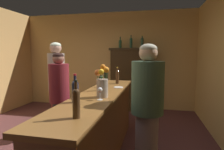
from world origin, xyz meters
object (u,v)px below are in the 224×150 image
wine_bottle_riesling (75,90)px  display_bottle_center (142,42)px  bar_counter (99,127)px  wine_glass_front (100,91)px  patron_redhead (60,98)px  wine_bottle_pinot (117,76)px  wine_bottle_merlot (106,76)px  display_bottle_midleft (131,42)px  bartender (147,109)px  wine_glass_mid (103,81)px  cheese_plate (118,87)px  display_bottle_left (120,43)px  wine_bottle_chardonnay (76,101)px  display_cabinet (131,78)px  patron_in_grey (57,84)px  wine_bottle_syrah (101,82)px  flower_arrangement (102,84)px

wine_bottle_riesling → display_bottle_center: 3.30m
bar_counter → wine_glass_front: size_ratio=18.72×
patron_redhead → wine_bottle_pinot: bearing=65.3°
wine_bottle_merlot → display_bottle_midleft: bearing=81.4°
bar_counter → wine_bottle_pinot: wine_bottle_pinot is taller
wine_bottle_pinot → wine_glass_front: size_ratio=2.04×
display_bottle_center → bartender: size_ratio=0.20×
wine_glass_mid → cheese_plate: size_ratio=0.94×
display_bottle_left → wine_bottle_merlot: bearing=-88.9°
display_bottle_left → display_bottle_center: (0.59, 0.00, 0.02)m
display_bottle_center → wine_bottle_chardonnay: bearing=-95.0°
bartender → display_cabinet: bearing=-68.5°
patron_redhead → bartender: bearing=-3.5°
wine_bottle_pinot → display_bottle_left: bearing=98.2°
wine_bottle_merlot → display_bottle_center: (0.56, 1.72, 0.73)m
wine_bottle_merlot → patron_in_grey: 0.92m
wine_bottle_pinot → wine_glass_front: wine_bottle_pinot is taller
wine_glass_mid → display_bottle_left: display_bottle_left is taller
wine_bottle_syrah → display_bottle_center: (0.46, 2.40, 0.75)m
wine_bottle_merlot → wine_bottle_syrah: bearing=-81.8°
display_cabinet → wine_bottle_pinot: display_cabinet is taller
wine_bottle_merlot → flower_arrangement: bearing=-78.1°
bar_counter → flower_arrangement: flower_arrangement is taller
wine_glass_front → cheese_plate: size_ratio=0.98×
wine_bottle_riesling → patron_redhead: size_ratio=0.21×
bar_counter → patron_in_grey: patron_in_grey is taller
wine_bottle_pinot → bar_counter: bearing=-94.0°
wine_glass_mid → cheese_plate: 0.28m
wine_bottle_riesling → cheese_plate: 1.12m
wine_glass_mid → patron_redhead: 0.75m
wine_glass_mid → display_bottle_center: size_ratio=0.45×
flower_arrangement → display_bottle_center: bearing=83.5°
cheese_plate → wine_bottle_syrah: bearing=-125.3°
wine_bottle_riesling → patron_in_grey: (-0.88, 1.18, -0.14)m
wine_glass_mid → wine_glass_front: bearing=-76.9°
wine_bottle_syrah → display_bottle_midleft: bearing=86.1°
wine_bottle_chardonnay → bartender: 0.93m
display_bottle_left → display_bottle_midleft: size_ratio=0.89×
display_cabinet → wine_glass_mid: (-0.21, -2.12, 0.21)m
flower_arrangement → bartender: 0.65m
bartender → wine_bottle_riesling: bearing=24.0°
patron_in_grey → bartender: patron_in_grey is taller
wine_bottle_syrah → display_bottle_left: size_ratio=1.03×
display_bottle_center → cheese_plate: bearing=-96.7°
wine_bottle_riesling → wine_glass_front: size_ratio=2.13×
wine_bottle_pinot → wine_bottle_syrah: wine_bottle_pinot is taller
flower_arrangement → bartender: bartender is taller
display_bottle_midleft → patron_in_grey: 2.45m
patron_in_grey → wine_bottle_pinot: bearing=49.7°
display_bottle_left → display_cabinet: bearing=0.0°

